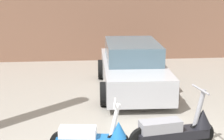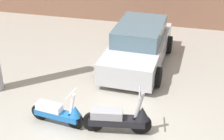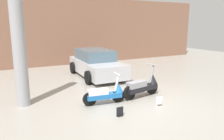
{
  "view_description": "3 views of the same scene",
  "coord_description": "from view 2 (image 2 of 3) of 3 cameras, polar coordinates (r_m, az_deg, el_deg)",
  "views": [
    {
      "loc": [
        -1.28,
        -4.93,
        2.87
      ],
      "look_at": [
        -0.6,
        2.31,
        0.98
      ],
      "focal_mm": 55.0,
      "sensor_mm": 36.0,
      "label": 1
    },
    {
      "loc": [
        1.69,
        -5.73,
        4.94
      ],
      "look_at": [
        -0.2,
        1.82,
        0.81
      ],
      "focal_mm": 55.0,
      "sensor_mm": 36.0,
      "label": 2
    },
    {
      "loc": [
        -3.95,
        -5.5,
        2.45
      ],
      "look_at": [
        -0.06,
        1.95,
        0.69
      ],
      "focal_mm": 35.0,
      "sensor_mm": 36.0,
      "label": 3
    }
  ],
  "objects": [
    {
      "name": "car_rear_left",
      "position": [
        10.71,
        4.41,
        4.03
      ],
      "size": [
        1.93,
        3.82,
        1.28
      ],
      "rotation": [
        0.0,
        0.0,
        -1.61
      ],
      "color": "#B7B7BC",
      "rests_on": "ground_plane"
    },
    {
      "name": "scooter_front_right",
      "position": [
        7.76,
        1.35,
        -7.97
      ],
      "size": [
        1.56,
        0.61,
        1.09
      ],
      "rotation": [
        0.0,
        0.0,
        0.16
      ],
      "color": "black",
      "rests_on": "ground_plane"
    },
    {
      "name": "scooter_front_left",
      "position": [
        8.12,
        -8.78,
        -6.95
      ],
      "size": [
        1.36,
        0.5,
        0.95
      ],
      "rotation": [
        0.0,
        0.0,
        -0.13
      ],
      "color": "black",
      "rests_on": "ground_plane"
    }
  ]
}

